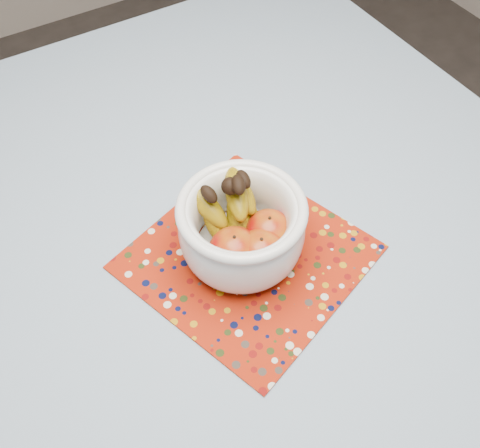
# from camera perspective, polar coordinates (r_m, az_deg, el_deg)

# --- Properties ---
(table) EXTENTS (1.20, 1.20, 0.75)m
(table) POSITION_cam_1_polar(r_m,az_deg,el_deg) (1.06, -2.83, -2.77)
(table) COLOR brown
(table) RESTS_ON ground
(tablecloth) EXTENTS (1.32, 1.32, 0.01)m
(tablecloth) POSITION_cam_1_polar(r_m,az_deg,el_deg) (1.00, -3.01, -0.09)
(tablecloth) COLOR slate
(tablecloth) RESTS_ON table
(placemat) EXTENTS (0.43, 0.43, 0.00)m
(placemat) POSITION_cam_1_polar(r_m,az_deg,el_deg) (0.95, 0.79, -3.38)
(placemat) COLOR #981C08
(placemat) RESTS_ON tablecloth
(fruit_bowl) EXTENTS (0.21, 0.21, 0.16)m
(fruit_bowl) POSITION_cam_1_polar(r_m,az_deg,el_deg) (0.89, 0.06, -0.09)
(fruit_bowl) COLOR white
(fruit_bowl) RESTS_ON placemat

